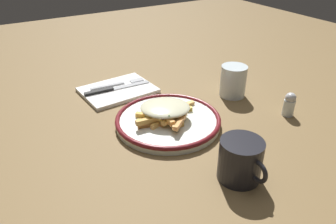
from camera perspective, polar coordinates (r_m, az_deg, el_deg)
name	(u,v)px	position (r m, az deg, el deg)	size (l,w,h in m)	color
ground_plane	(168,124)	(0.85, 0.00, -2.19)	(2.60, 2.60, 0.00)	brown
plate	(168,120)	(0.84, 0.00, -1.48)	(0.28, 0.28, 0.02)	white
fries_heap	(166,111)	(0.83, -0.41, 0.22)	(0.17, 0.20, 0.04)	gold
napkin	(118,90)	(1.03, -8.81, 3.82)	(0.16, 0.21, 0.01)	white
fork	(118,84)	(1.05, -8.81, 4.91)	(0.03, 0.18, 0.00)	silver
knife	(112,89)	(1.02, -9.83, 4.02)	(0.03, 0.21, 0.01)	black
water_glass	(233,81)	(1.00, 11.39, 5.36)	(0.08, 0.08, 0.09)	silver
coffee_mug	(241,160)	(0.67, 12.66, -8.27)	(0.12, 0.09, 0.09)	black
salt_shaker	(289,104)	(0.94, 20.56, 1.31)	(0.03, 0.03, 0.07)	silver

